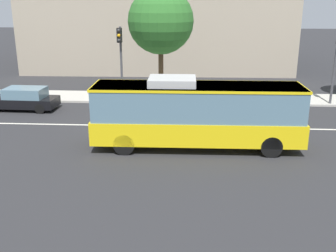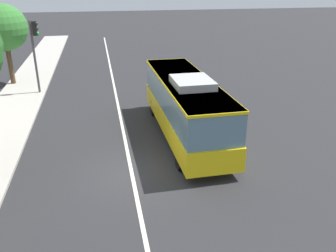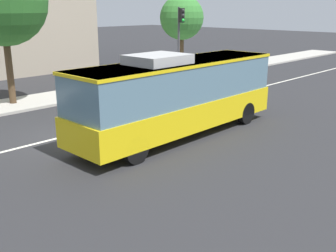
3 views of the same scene
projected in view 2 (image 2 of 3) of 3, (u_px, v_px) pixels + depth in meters
ground_plane at (132, 173)px, 15.37m from camera, size 160.00×160.00×0.00m
lane_centre_line at (132, 173)px, 15.37m from camera, size 76.00×0.16×0.01m
transit_bus at (185, 104)px, 18.30m from camera, size 10.04×2.65×3.46m
traffic_light_mid_block at (35, 45)px, 24.41m from camera, size 0.35×0.62×5.20m
street_tree_kerbside_left at (4, 28)px, 26.22m from camera, size 3.44×3.44×6.13m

